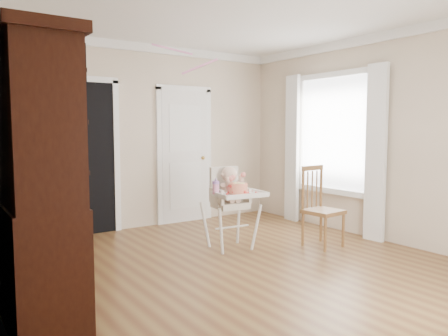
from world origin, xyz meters
TOP-DOWN VIEW (x-y plane):
  - floor at (0.00, 0.00)m, footprint 5.00×5.00m
  - ceiling at (0.00, 0.00)m, footprint 5.00×5.00m
  - wall_back at (0.00, 2.50)m, footprint 4.50×0.00m
  - wall_right at (2.25, 0.00)m, footprint 0.00×5.00m
  - crown_molding at (0.00, 0.00)m, footprint 4.50×5.00m
  - doorway at (-0.90, 2.48)m, footprint 1.06×0.05m
  - closet_door at (0.70, 2.48)m, footprint 0.96×0.09m
  - window_right at (2.18, 0.80)m, footprint 0.13×1.84m
  - high_chair at (0.37, 0.77)m, footprint 0.66×0.78m
  - baby at (0.38, 0.80)m, footprint 0.29×0.24m
  - cake at (0.32, 0.54)m, footprint 0.28×0.28m
  - sippy_cup at (0.10, 0.69)m, footprint 0.08×0.08m
  - china_cabinet at (-1.99, 0.05)m, footprint 0.57×1.29m
  - dining_chair at (1.38, 0.23)m, footprint 0.43×0.43m
  - streamer at (-0.25, 1.06)m, footprint 0.36×0.37m

SIDE VIEW (x-z plane):
  - floor at x=0.00m, z-range 0.00..0.00m
  - dining_chair at x=1.38m, z-range -0.03..0.97m
  - high_chair at x=0.37m, z-range 0.12..1.14m
  - cake at x=0.32m, z-range 0.71..0.84m
  - baby at x=0.38m, z-range 0.55..1.00m
  - sippy_cup at x=0.10m, z-range 0.69..0.89m
  - closet_door at x=0.70m, z-range -0.04..2.09m
  - china_cabinet at x=-1.99m, z-range 0.00..2.18m
  - doorway at x=-0.90m, z-range 0.00..2.22m
  - window_right at x=2.18m, z-range 0.14..2.44m
  - wall_back at x=0.00m, z-range -0.90..3.60m
  - wall_right at x=2.25m, z-range -1.15..3.85m
  - streamer at x=-0.25m, z-range 2.31..2.46m
  - crown_molding at x=0.00m, z-range 2.58..2.70m
  - ceiling at x=0.00m, z-range 2.70..2.70m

